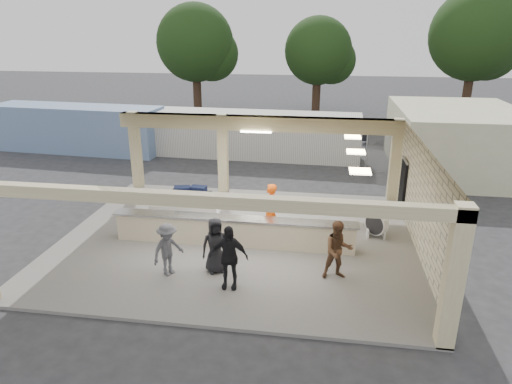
% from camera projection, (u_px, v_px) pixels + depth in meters
% --- Properties ---
extents(ground, '(120.00, 120.00, 0.00)m').
position_uv_depth(ground, '(237.00, 241.00, 15.88)').
color(ground, '#2A2A2C').
rests_on(ground, ground).
extents(pavilion, '(12.01, 10.00, 3.55)m').
position_uv_depth(pavilion, '(246.00, 198.00, 16.01)').
color(pavilion, slate).
rests_on(pavilion, ground).
extents(baggage_counter, '(8.20, 0.58, 0.98)m').
position_uv_depth(baggage_counter, '(234.00, 231.00, 15.22)').
color(baggage_counter, beige).
rests_on(baggage_counter, pavilion).
extents(luggage_cart, '(2.50, 1.60, 1.43)m').
position_uv_depth(luggage_cart, '(187.00, 203.00, 16.83)').
color(luggage_cart, white).
rests_on(luggage_cart, pavilion).
extents(drum_fan, '(0.80, 0.77, 0.92)m').
position_uv_depth(drum_fan, '(377.00, 224.00, 15.77)').
color(drum_fan, white).
rests_on(drum_fan, pavilion).
extents(baggage_handler, '(0.47, 0.74, 1.91)m').
position_uv_depth(baggage_handler, '(270.00, 210.00, 15.74)').
color(baggage_handler, '#FF560D').
rests_on(baggage_handler, pavilion).
extents(passenger_a, '(0.92, 0.56, 1.76)m').
position_uv_depth(passenger_a, '(338.00, 250.00, 13.05)').
color(passenger_a, brown).
rests_on(passenger_a, pavilion).
extents(passenger_b, '(1.11, 0.44, 1.86)m').
position_uv_depth(passenger_b, '(229.00, 257.00, 12.56)').
color(passenger_b, black).
rests_on(passenger_b, pavilion).
extents(passenger_c, '(0.87, 1.07, 1.61)m').
position_uv_depth(passenger_c, '(168.00, 249.00, 13.26)').
color(passenger_c, '#505055').
rests_on(passenger_c, pavilion).
extents(passenger_d, '(0.90, 0.67, 1.70)m').
position_uv_depth(passenger_d, '(215.00, 245.00, 13.41)').
color(passenger_d, black).
rests_on(passenger_d, pavilion).
extents(car_white_a, '(6.22, 4.62, 1.61)m').
position_uv_depth(car_white_a, '(448.00, 144.00, 25.70)').
color(car_white_a, silver).
rests_on(car_white_a, ground).
extents(car_white_b, '(4.97, 3.10, 1.47)m').
position_uv_depth(car_white_b, '(486.00, 143.00, 26.31)').
color(car_white_b, silver).
rests_on(car_white_b, ground).
extents(car_dark, '(4.08, 2.81, 1.29)m').
position_uv_depth(car_dark, '(394.00, 135.00, 28.53)').
color(car_dark, black).
rests_on(car_dark, ground).
extents(container_white, '(11.73, 2.79, 2.52)m').
position_uv_depth(container_white, '(256.00, 135.00, 25.89)').
color(container_white, silver).
rests_on(container_white, ground).
extents(container_blue, '(10.46, 3.22, 2.68)m').
position_uv_depth(container_blue, '(77.00, 128.00, 27.16)').
color(container_blue, slate).
rests_on(container_blue, ground).
extents(fence, '(12.06, 0.06, 2.03)m').
position_uv_depth(fence, '(491.00, 156.00, 22.35)').
color(fence, gray).
rests_on(fence, ground).
extents(tree_left, '(6.60, 6.30, 9.00)m').
position_uv_depth(tree_left, '(200.00, 46.00, 37.55)').
color(tree_left, '#382619').
rests_on(tree_left, ground).
extents(tree_mid, '(6.00, 5.60, 8.00)m').
position_uv_depth(tree_mid, '(322.00, 54.00, 38.21)').
color(tree_mid, '#382619').
rests_on(tree_mid, ground).
extents(tree_right, '(7.20, 7.00, 10.00)m').
position_uv_depth(tree_right, '(479.00, 39.00, 35.17)').
color(tree_right, '#382619').
rests_on(tree_right, ground).
extents(adjacent_building, '(6.00, 8.00, 3.20)m').
position_uv_depth(adjacent_building, '(455.00, 140.00, 23.31)').
color(adjacent_building, beige).
rests_on(adjacent_building, ground).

